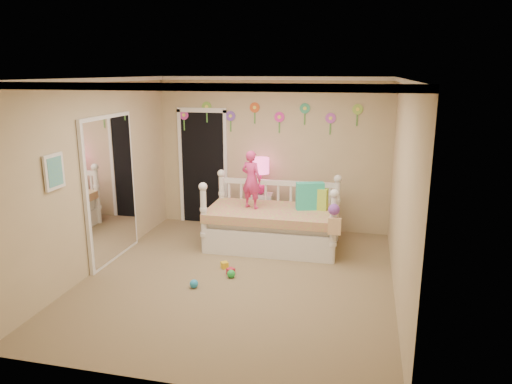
% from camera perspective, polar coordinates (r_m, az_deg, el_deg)
% --- Properties ---
extents(floor, '(4.00, 4.50, 0.01)m').
position_cam_1_polar(floor, '(6.43, -2.11, -10.36)').
color(floor, '#7F684C').
rests_on(floor, ground).
extents(ceiling, '(4.00, 4.50, 0.01)m').
position_cam_1_polar(ceiling, '(5.84, -2.35, 13.48)').
color(ceiling, white).
rests_on(ceiling, floor).
extents(back_wall, '(4.00, 0.01, 2.60)m').
position_cam_1_polar(back_wall, '(8.15, 1.94, 4.54)').
color(back_wall, tan).
rests_on(back_wall, floor).
extents(left_wall, '(0.01, 4.50, 2.60)m').
position_cam_1_polar(left_wall, '(6.80, -18.72, 1.81)').
color(left_wall, tan).
rests_on(left_wall, floor).
extents(right_wall, '(0.01, 4.50, 2.60)m').
position_cam_1_polar(right_wall, '(5.82, 17.14, -0.08)').
color(right_wall, tan).
rests_on(right_wall, floor).
extents(crown_molding, '(4.00, 4.50, 0.06)m').
position_cam_1_polar(crown_molding, '(5.84, -2.34, 13.19)').
color(crown_molding, white).
rests_on(crown_molding, ceiling).
extents(daybed, '(2.05, 1.12, 1.10)m').
position_cam_1_polar(daybed, '(7.37, 2.00, -2.52)').
color(daybed, white).
rests_on(daybed, floor).
extents(pillow_turquoise, '(0.45, 0.26, 0.42)m').
position_cam_1_polar(pillow_turquoise, '(7.32, 6.50, -0.48)').
color(pillow_turquoise, '#28C8A7').
rests_on(pillow_turquoise, daybed).
extents(pillow_lime, '(0.37, 0.18, 0.33)m').
position_cam_1_polar(pillow_lime, '(7.35, 7.25, -0.81)').
color(pillow_lime, '#ACD13F').
rests_on(pillow_lime, daybed).
extents(child, '(0.38, 0.31, 0.91)m').
position_cam_1_polar(child, '(7.29, -0.57, 1.51)').
color(child, '#DA3177').
rests_on(child, daybed).
extents(nightstand, '(0.41, 0.32, 0.66)m').
position_cam_1_polar(nightstand, '(8.17, 0.56, -2.43)').
color(nightstand, white).
rests_on(nightstand, floor).
extents(table_lamp, '(0.28, 0.28, 0.62)m').
position_cam_1_polar(table_lamp, '(7.99, 0.58, 2.65)').
color(table_lamp, '#EC1F7B').
rests_on(table_lamp, nightstand).
extents(closet_doorway, '(0.90, 0.04, 2.07)m').
position_cam_1_polar(closet_doorway, '(8.51, -6.39, 3.06)').
color(closet_doorway, black).
rests_on(closet_doorway, back_wall).
extents(flower_decals, '(3.40, 0.02, 0.50)m').
position_cam_1_polar(flower_decals, '(8.08, 1.32, 9.03)').
color(flower_decals, '#B2668C').
rests_on(flower_decals, back_wall).
extents(mirror_closet, '(0.07, 1.30, 2.10)m').
position_cam_1_polar(mirror_closet, '(7.08, -17.03, 0.35)').
color(mirror_closet, white).
rests_on(mirror_closet, left_wall).
extents(wall_picture, '(0.05, 0.34, 0.42)m').
position_cam_1_polar(wall_picture, '(6.01, -23.11, 2.28)').
color(wall_picture, white).
rests_on(wall_picture, left_wall).
extents(hanging_bag, '(0.20, 0.16, 0.36)m').
position_cam_1_polar(hanging_bag, '(6.69, 9.28, -3.37)').
color(hanging_bag, beige).
rests_on(hanging_bag, daybed).
extents(toy_scatter, '(1.15, 1.48, 0.11)m').
position_cam_1_polar(toy_scatter, '(6.60, -4.24, -9.19)').
color(toy_scatter, '#996666').
rests_on(toy_scatter, floor).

